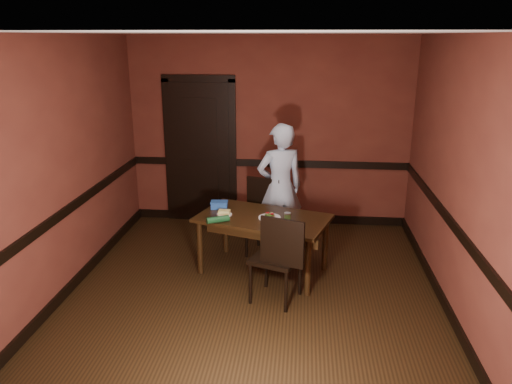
% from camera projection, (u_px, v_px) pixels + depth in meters
% --- Properties ---
extents(floor, '(4.00, 4.50, 0.01)m').
position_uv_depth(floor, '(253.00, 294.00, 5.40)').
color(floor, black).
rests_on(floor, ground).
extents(ceiling, '(4.00, 4.50, 0.01)m').
position_uv_depth(ceiling, '(252.00, 33.00, 4.59)').
color(ceiling, silver).
rests_on(ceiling, ground).
extents(wall_back, '(4.00, 0.02, 2.70)m').
position_uv_depth(wall_back, '(269.00, 132.00, 7.13)').
color(wall_back, '#59251B').
rests_on(wall_back, ground).
extents(wall_front, '(4.00, 0.02, 2.70)m').
position_uv_depth(wall_front, '(212.00, 277.00, 2.86)').
color(wall_front, '#59251B').
rests_on(wall_front, ground).
extents(wall_left, '(0.02, 4.50, 2.70)m').
position_uv_depth(wall_left, '(62.00, 169.00, 5.18)').
color(wall_left, '#59251B').
rests_on(wall_left, ground).
extents(wall_right, '(0.02, 4.50, 2.70)m').
position_uv_depth(wall_right, '(458.00, 179.00, 4.81)').
color(wall_right, '#59251B').
rests_on(wall_right, ground).
extents(dado_back, '(4.00, 0.03, 0.10)m').
position_uv_depth(dado_back, '(269.00, 163.00, 7.25)').
color(dado_back, black).
rests_on(dado_back, ground).
extents(dado_left, '(0.03, 4.50, 0.10)m').
position_uv_depth(dado_left, '(68.00, 210.00, 5.32)').
color(dado_left, black).
rests_on(dado_left, ground).
extents(dado_right, '(0.03, 4.50, 0.10)m').
position_uv_depth(dado_right, '(451.00, 223.00, 4.95)').
color(dado_right, black).
rests_on(dado_right, ground).
extents(baseboard_back, '(4.00, 0.03, 0.12)m').
position_uv_depth(baseboard_back, '(268.00, 217.00, 7.50)').
color(baseboard_back, black).
rests_on(baseboard_back, ground).
extents(baseboard_left, '(0.03, 4.50, 0.12)m').
position_uv_depth(baseboard_left, '(76.00, 281.00, 5.57)').
color(baseboard_left, black).
rests_on(baseboard_left, ground).
extents(baseboard_right, '(0.03, 4.50, 0.12)m').
position_uv_depth(baseboard_right, '(442.00, 298.00, 5.20)').
color(baseboard_right, black).
rests_on(baseboard_right, ground).
extents(door, '(1.05, 0.07, 2.20)m').
position_uv_depth(door, '(200.00, 149.00, 7.27)').
color(door, black).
rests_on(door, ground).
extents(dining_table, '(1.65, 1.23, 0.69)m').
position_uv_depth(dining_table, '(263.00, 244.00, 5.82)').
color(dining_table, black).
rests_on(dining_table, floor).
extents(chair_far, '(0.56, 0.56, 0.95)m').
position_uv_depth(chair_far, '(266.00, 219.00, 6.27)').
color(chair_far, black).
rests_on(chair_far, floor).
extents(chair_near, '(0.58, 0.58, 0.98)m').
position_uv_depth(chair_near, '(276.00, 256.00, 5.16)').
color(chair_near, black).
rests_on(chair_near, floor).
extents(person, '(0.71, 0.59, 1.65)m').
position_uv_depth(person, '(280.00, 188.00, 6.34)').
color(person, '#ABC0D8').
rests_on(person, floor).
extents(sandwich_plate, '(0.25, 0.25, 0.06)m').
position_uv_depth(sandwich_plate, '(270.00, 217.00, 5.66)').
color(sandwich_plate, white).
rests_on(sandwich_plate, dining_table).
extents(sauce_jar, '(0.08, 0.08, 0.09)m').
position_uv_depth(sauce_jar, '(287.00, 217.00, 5.59)').
color(sauce_jar, '#4B893D').
rests_on(sauce_jar, dining_table).
extents(cheese_saucer, '(0.18, 0.18, 0.06)m').
position_uv_depth(cheese_saucer, '(224.00, 213.00, 5.78)').
color(cheese_saucer, white).
rests_on(cheese_saucer, dining_table).
extents(food_tub, '(0.21, 0.16, 0.09)m').
position_uv_depth(food_tub, '(219.00, 205.00, 5.99)').
color(food_tub, blue).
rests_on(food_tub, dining_table).
extents(wrapped_veg, '(0.26, 0.18, 0.07)m').
position_uv_depth(wrapped_veg, '(218.00, 219.00, 5.53)').
color(wrapped_veg, '#174722').
rests_on(wrapped_veg, dining_table).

